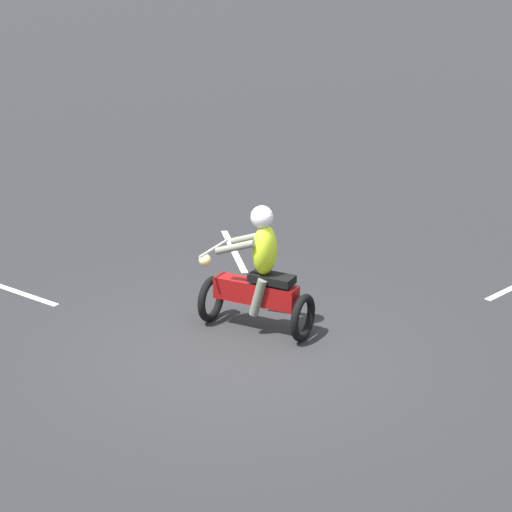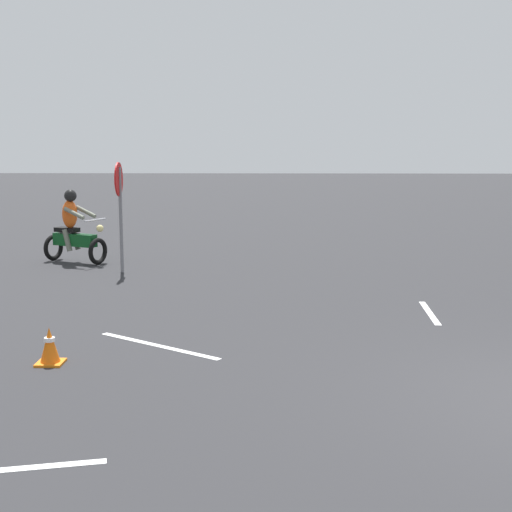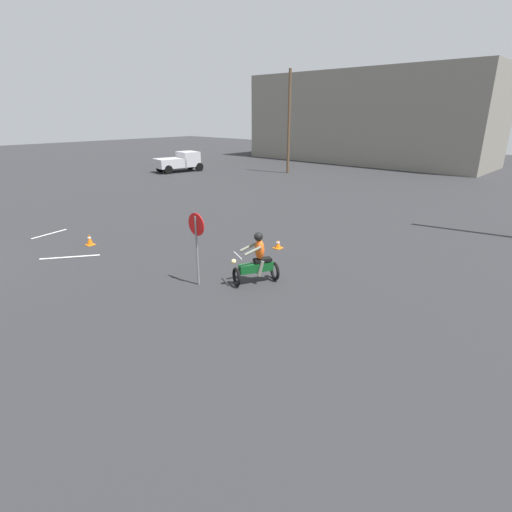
{
  "view_description": "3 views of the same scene",
  "coord_description": "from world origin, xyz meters",
  "views": [
    {
      "loc": [
        3.23,
        10.37,
        5.27
      ],
      "look_at": [
        -0.45,
        -0.57,
        1.0
      ],
      "focal_mm": 70.0,
      "sensor_mm": 36.0,
      "label": 1
    },
    {
      "loc": [
        -6.97,
        3.38,
        2.66
      ],
      "look_at": [
        4.24,
        3.66,
        0.9
      ],
      "focal_mm": 50.0,
      "sensor_mm": 36.0,
      "label": 2
    },
    {
      "loc": [
        16.85,
        -0.64,
        5.09
      ],
      "look_at": [
        8.94,
        7.9,
        0.9
      ],
      "focal_mm": 28.0,
      "sensor_mm": 36.0,
      "label": 3
    }
  ],
  "objects": [
    {
      "name": "lane_stripe_n",
      "position": [
        -1.5,
        5.62,
        0.0
      ],
      "size": [
        0.49,
        1.68,
        0.01
      ],
      "primitive_type": "cube",
      "rotation": [
        0.0,
        0.0,
        3.37
      ],
      "color": "silver",
      "rests_on": "ground"
    },
    {
      "name": "lane_stripe_ne",
      "position": [
        2.2,
        4.92,
        0.0
      ],
      "size": [
        1.29,
        1.79,
        0.01
      ],
      "primitive_type": "cube",
      "rotation": [
        0.0,
        0.0,
        2.54
      ],
      "color": "silver",
      "rests_on": "ground"
    },
    {
      "name": "building_backdrop",
      "position": [
        -5.17,
        40.56,
        4.58
      ],
      "size": [
        25.67,
        8.64,
        9.16
      ],
      "primitive_type": "cube",
      "color": "gray",
      "rests_on": "ground"
    },
    {
      "name": "utility_pole_far",
      "position": [
        -5.61,
        27.79,
        4.27
      ],
      "size": [
        0.24,
        0.24,
        8.55
      ],
      "primitive_type": "cylinder",
      "color": "brown",
      "rests_on": "ground"
    },
    {
      "name": "traffic_cone_near_right",
      "position": [
        1.37,
        6.11,
        0.22
      ],
      "size": [
        0.32,
        0.32,
        0.46
      ],
      "color": "orange",
      "rests_on": "ground"
    },
    {
      "name": "pickup_truck",
      "position": [
        -13.51,
        21.88,
        0.93
      ],
      "size": [
        2.62,
        4.41,
        1.73
      ],
      "rotation": [
        0.0,
        0.0,
        -0.18
      ],
      "color": "black",
      "rests_on": "ground"
    },
    {
      "name": "traffic_cone_mid_left",
      "position": [
        7.26,
        11.0,
        0.17
      ],
      "size": [
        0.32,
        0.32,
        0.35
      ],
      "color": "orange",
      "rests_on": "ground"
    },
    {
      "name": "motorcycle_rider_background",
      "position": [
        8.96,
        7.93,
        0.73
      ],
      "size": [
        1.15,
        1.53,
        1.66
      ],
      "rotation": [
        0.0,
        0.0,
        2.7
      ],
      "color": "black",
      "rests_on": "ground"
    },
    {
      "name": "stop_sign",
      "position": [
        7.72,
        6.59,
        1.63
      ],
      "size": [
        0.7,
        0.08,
        2.3
      ],
      "color": "slate",
      "rests_on": "ground"
    }
  ]
}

